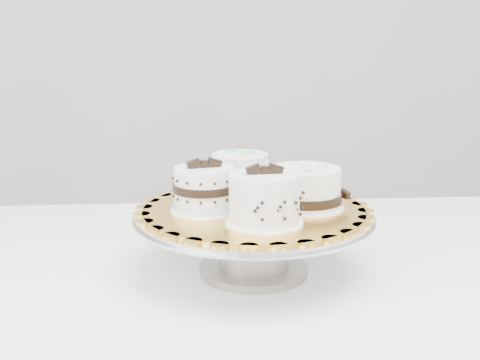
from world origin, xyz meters
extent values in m
cube|color=white|center=(0.02, 0.19, 0.73)|extent=(1.33, 0.95, 0.04)
cube|color=white|center=(0.63, 0.51, 0.35)|extent=(0.05, 0.05, 0.71)
cylinder|color=gray|center=(0.04, 0.18, 0.76)|extent=(0.17, 0.17, 0.01)
cylinder|color=gray|center=(0.04, 0.18, 0.80)|extent=(0.11, 0.11, 0.09)
cylinder|color=silver|center=(0.04, 0.18, 0.85)|extent=(0.36, 0.36, 0.01)
cylinder|color=silver|center=(0.04, 0.18, 0.84)|extent=(0.37, 0.37, 0.00)
cylinder|color=gold|center=(0.04, 0.18, 0.85)|extent=(0.38, 0.38, 0.01)
cylinder|color=white|center=(0.04, 0.10, 0.86)|extent=(0.11, 0.11, 0.00)
cylinder|color=white|center=(0.04, 0.10, 0.89)|extent=(0.10, 0.10, 0.07)
cylinder|color=white|center=(-0.03, 0.18, 0.86)|extent=(0.10, 0.10, 0.00)
cylinder|color=white|center=(-0.03, 0.18, 0.89)|extent=(0.10, 0.10, 0.06)
cylinder|color=#BFE4F2|center=(-0.03, 0.18, 0.87)|extent=(0.10, 0.10, 0.02)
cylinder|color=black|center=(-0.03, 0.18, 0.89)|extent=(0.10, 0.10, 0.01)
cylinder|color=white|center=(0.03, 0.27, 0.86)|extent=(0.11, 0.11, 0.00)
cylinder|color=white|center=(0.03, 0.27, 0.89)|extent=(0.12, 0.12, 0.07)
cylinder|color=white|center=(0.12, 0.18, 0.86)|extent=(0.12, 0.12, 0.00)
cylinder|color=white|center=(0.12, 0.18, 0.89)|extent=(0.14, 0.14, 0.06)
cylinder|color=black|center=(0.12, 0.18, 0.87)|extent=(0.11, 0.11, 0.01)
camera|label=1|loc=(-0.13, -0.70, 1.11)|focal=45.00mm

